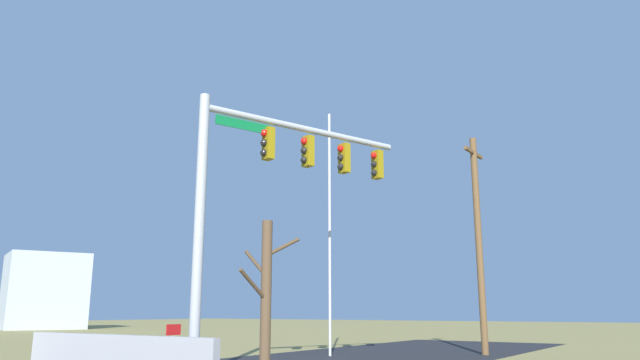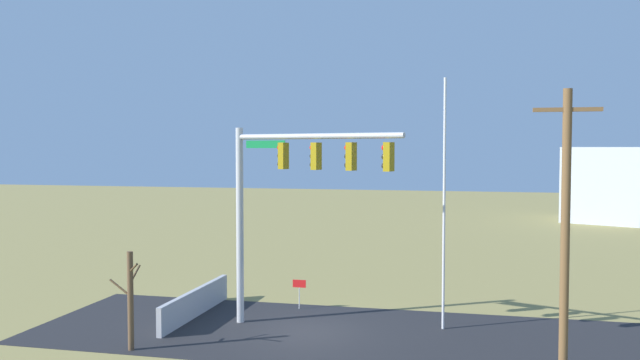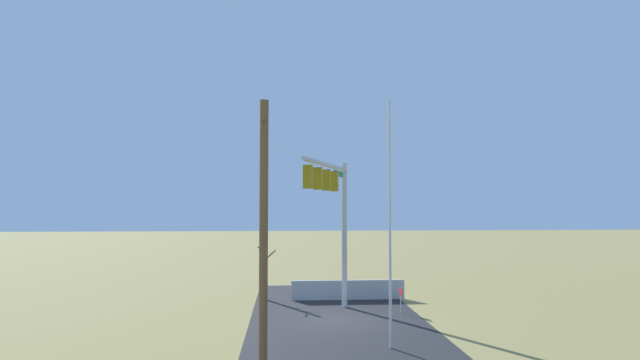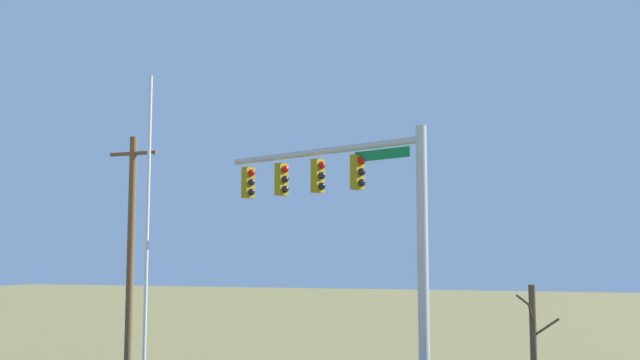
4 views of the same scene
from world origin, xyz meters
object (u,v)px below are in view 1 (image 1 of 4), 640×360
at_px(signal_mast, 270,178).
at_px(bare_tree, 266,305).
at_px(open_sign, 173,335).
at_px(distant_building, 44,291).
at_px(flagpole, 330,230).
at_px(utility_pole, 479,238).

height_order(signal_mast, bare_tree, signal_mast).
bearing_deg(open_sign, signal_mast, 96.50).
relative_size(bare_tree, distant_building, 0.47).
bearing_deg(distant_building, bare_tree, 176.24).
xyz_separation_m(flagpole, bare_tree, (9.95, 4.98, -2.92)).
distance_m(utility_pole, bare_tree, 13.88).
bearing_deg(utility_pole, bare_tree, 1.87).
bearing_deg(flagpole, open_sign, -16.34).
distance_m(utility_pole, distant_building, 44.94).
height_order(open_sign, distant_building, distant_building).
distance_m(signal_mast, open_sign, 5.58).
bearing_deg(signal_mast, utility_pole, 162.15).
bearing_deg(open_sign, distant_building, -116.44).
bearing_deg(utility_pole, flagpole, -51.11).
xyz_separation_m(flagpole, utility_pole, (-3.66, 4.53, -0.26)).
xyz_separation_m(signal_mast, flagpole, (-5.60, -1.55, -0.76)).
height_order(utility_pole, distant_building, utility_pole).
bearing_deg(signal_mast, open_sign, -83.50).
relative_size(flagpole, bare_tree, 2.81).
height_order(flagpole, distant_building, flagpole).
xyz_separation_m(signal_mast, open_sign, (0.38, -3.31, -4.49)).
height_order(utility_pole, open_sign, utility_pole).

